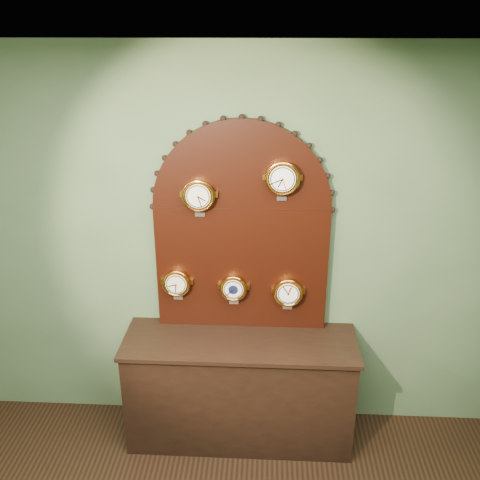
# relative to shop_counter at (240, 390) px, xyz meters

# --- Properties ---
(wall_back) EXTENTS (4.00, 0.00, 4.00)m
(wall_back) POSITION_rel_shop_counter_xyz_m (0.00, 0.27, 1.00)
(wall_back) COLOR #486243
(wall_back) RESTS_ON ground
(ceiling) EXTENTS (5.00, 5.00, 0.00)m
(ceiling) POSITION_rel_shop_counter_xyz_m (0.00, -2.23, 2.40)
(ceiling) COLOR white
(ceiling) RESTS_ON wall_back
(shop_counter) EXTENTS (1.60, 0.50, 0.80)m
(shop_counter) POSITION_rel_shop_counter_xyz_m (0.00, 0.00, 0.00)
(shop_counter) COLOR black
(shop_counter) RESTS_ON ground_plane
(display_board) EXTENTS (1.26, 0.06, 1.53)m
(display_board) POSITION_rel_shop_counter_xyz_m (0.00, 0.22, 1.23)
(display_board) COLOR black
(display_board) RESTS_ON shop_counter
(roman_clock) EXTENTS (0.22, 0.08, 0.27)m
(roman_clock) POSITION_rel_shop_counter_xyz_m (-0.28, 0.15, 1.44)
(roman_clock) COLOR orange
(roman_clock) RESTS_ON display_board
(arabic_clock) EXTENTS (0.23, 0.08, 0.28)m
(arabic_clock) POSITION_rel_shop_counter_xyz_m (0.27, 0.15, 1.56)
(arabic_clock) COLOR orange
(arabic_clock) RESTS_ON display_board
(hygrometer) EXTENTS (0.20, 0.08, 0.25)m
(hygrometer) POSITION_rel_shop_counter_xyz_m (-0.45, 0.15, 0.79)
(hygrometer) COLOR orange
(hygrometer) RESTS_ON display_board
(barometer) EXTENTS (0.19, 0.08, 0.24)m
(barometer) POSITION_rel_shop_counter_xyz_m (-0.05, 0.15, 0.76)
(barometer) COLOR orange
(barometer) RESTS_ON display_board
(tide_clock) EXTENTS (0.21, 0.08, 0.26)m
(tide_clock) POSITION_rel_shop_counter_xyz_m (0.33, 0.15, 0.74)
(tide_clock) COLOR orange
(tide_clock) RESTS_ON display_board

